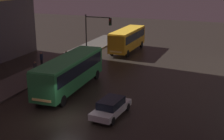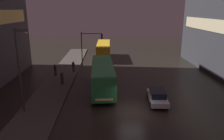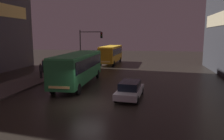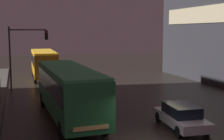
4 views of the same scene
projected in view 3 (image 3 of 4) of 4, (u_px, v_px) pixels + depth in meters
ground_plane at (88, 103)px, 16.67m from camera, size 120.00×120.00×0.00m
sidewalk_left at (44, 75)px, 28.04m from camera, size 4.00×48.00×0.15m
bus_near at (78, 66)px, 22.77m from camera, size 2.98×10.76×3.29m
bus_far at (111, 53)px, 39.78m from camera, size 2.71×9.42×3.27m
car_taxi at (130, 90)px, 17.96m from camera, size 2.12×4.42×1.40m
pedestrian_near at (65, 64)px, 31.05m from camera, size 0.51×0.51×1.73m
pedestrian_mid at (41, 69)px, 25.65m from camera, size 0.44×0.44×1.75m
pedestrian_far at (43, 65)px, 29.66m from camera, size 0.52×0.52×1.77m
traffic_light_main at (88, 42)px, 33.73m from camera, size 3.64×0.35×6.00m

